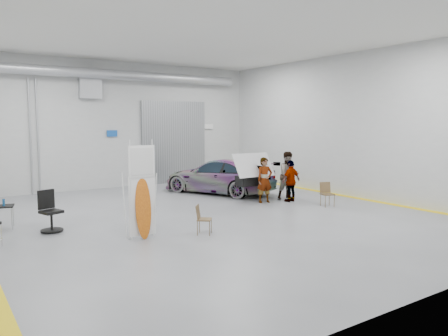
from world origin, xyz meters
TOP-DOWN VIEW (x-y plane):
  - ground at (0.00, 0.00)m, footprint 16.00×16.00m
  - room_shell at (0.24, 2.22)m, footprint 14.02×16.18m
  - sedan_car at (2.87, 3.81)m, footprint 4.03×5.55m
  - person_a at (3.07, 0.86)m, footprint 0.72×0.54m
  - person_b at (4.38, 0.94)m, footprint 1.06×0.88m
  - person_c at (4.05, 0.43)m, footprint 0.99×0.50m
  - surfboard_display at (-3.04, -1.48)m, footprint 0.76×0.22m
  - folding_chair_near at (-1.43, -1.98)m, footprint 0.54×0.63m
  - folding_chair_far at (4.50, -1.06)m, footprint 0.53×0.56m
  - office_chair at (-4.92, 0.76)m, footprint 0.65×0.68m
  - trunk_lid at (2.87, 1.49)m, footprint 1.74×1.06m

SIDE VIEW (x-z plane):
  - ground at x=0.00m, z-range 0.00..0.00m
  - folding_chair_near at x=-1.43m, z-range -0.16..0.67m
  - folding_chair_far at x=4.50m, z-range -0.17..0.73m
  - office_chair at x=-4.92m, z-range -0.07..1.10m
  - sedan_car at x=2.87m, z-range 0.00..1.49m
  - person_c at x=4.05m, z-range 0.00..1.65m
  - person_a at x=3.07m, z-range 0.00..1.77m
  - person_b at x=4.38m, z-range 0.00..1.95m
  - surfboard_display at x=-3.04m, z-range -0.25..2.42m
  - trunk_lid at x=2.87m, z-range 1.49..1.53m
  - room_shell at x=0.24m, z-range 1.07..7.08m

